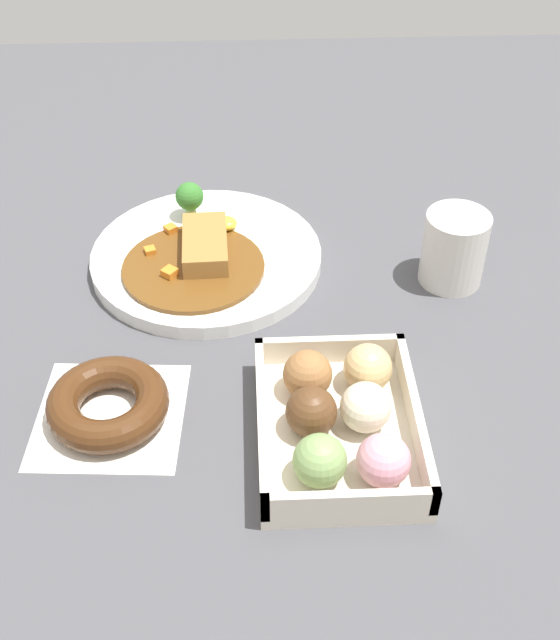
# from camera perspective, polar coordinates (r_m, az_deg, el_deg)

# --- Properties ---
(ground_plane) EXTENTS (1.60, 1.60, 0.00)m
(ground_plane) POSITION_cam_1_polar(r_m,az_deg,el_deg) (0.89, -0.41, -0.40)
(ground_plane) COLOR #4C4C51
(curry_plate) EXTENTS (0.28, 0.28, 0.07)m
(curry_plate) POSITION_cam_1_polar(r_m,az_deg,el_deg) (0.97, -5.33, 4.56)
(curry_plate) COLOR white
(curry_plate) RESTS_ON ground_plane
(donut_box) EXTENTS (0.20, 0.15, 0.06)m
(donut_box) POSITION_cam_1_polar(r_m,az_deg,el_deg) (0.76, 4.30, -7.05)
(donut_box) COLOR beige
(donut_box) RESTS_ON ground_plane
(chocolate_ring_donut) EXTENTS (0.15, 0.15, 0.03)m
(chocolate_ring_donut) POSITION_cam_1_polar(r_m,az_deg,el_deg) (0.80, -12.06, -5.86)
(chocolate_ring_donut) COLOR white
(chocolate_ring_donut) RESTS_ON ground_plane
(coffee_mug) EXTENTS (0.07, 0.07, 0.09)m
(coffee_mug) POSITION_cam_1_polar(r_m,az_deg,el_deg) (0.95, 12.20, 4.95)
(coffee_mug) COLOR silver
(coffee_mug) RESTS_ON ground_plane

